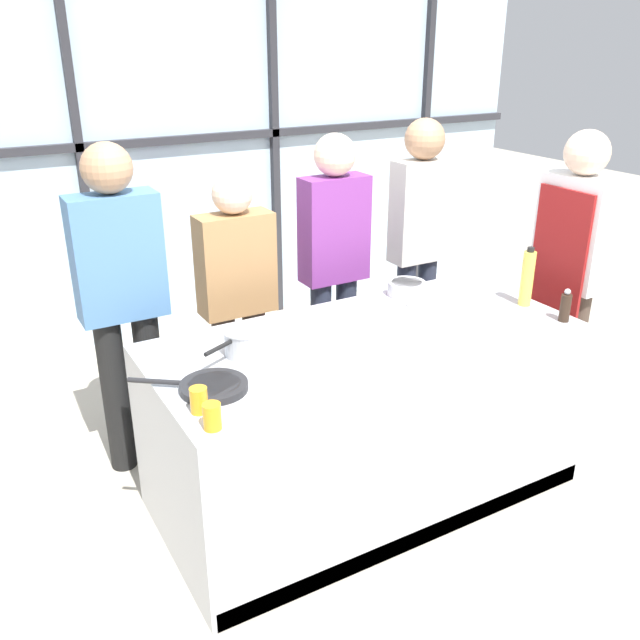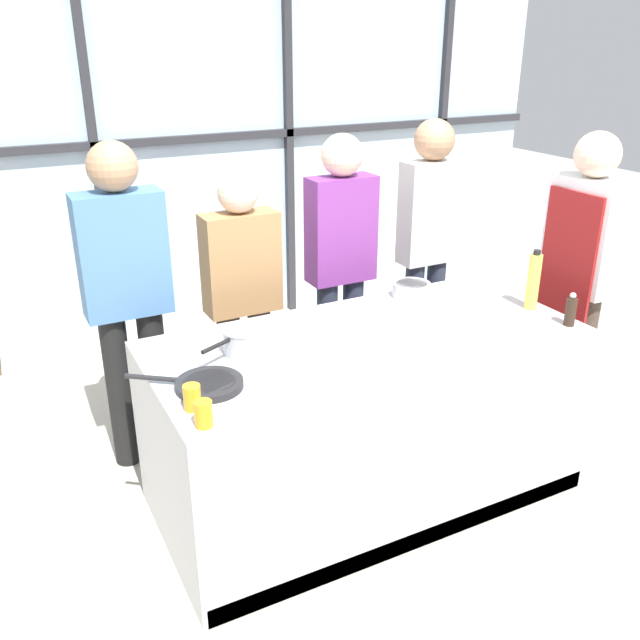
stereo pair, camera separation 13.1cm
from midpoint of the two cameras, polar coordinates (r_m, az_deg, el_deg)
name	(u,v)px [view 2 (the right image)]	position (r m, az deg, el deg)	size (l,w,h in m)	color
ground_plane	(365,490)	(3.79, 4.80, -14.11)	(18.00, 18.00, 0.00)	#BCB29E
back_window_wall	(197,156)	(5.47, -9.64, 13.47)	(6.40, 0.10, 2.80)	silver
demo_island	(367,418)	(3.53, 5.04, -8.25)	(2.15, 1.01, 0.91)	#B7BABF
chef	(579,267)	(4.23, 21.82, 4.12)	(0.25, 0.45, 1.80)	#47382D
spectator_far_left	(127,289)	(3.69, -14.99, 2.50)	(0.45, 0.25, 1.81)	black
spectator_center_left	(242,293)	(3.91, -5.59, 2.26)	(0.43, 0.22, 1.60)	#47382D
spectator_center_right	(341,258)	(4.13, 2.68, 5.26)	(0.41, 0.25, 1.76)	#232838
spectator_far_right	(428,237)	(4.47, 9.94, 6.90)	(0.39, 0.25, 1.81)	#232838
frying_pan	(207,384)	(2.88, -8.19, -5.35)	(0.45, 0.37, 0.04)	#232326
saucepan	(242,340)	(3.14, -5.37, -1.73)	(0.33, 0.21, 0.12)	silver
white_plate	(433,307)	(3.73, 10.53, 1.11)	(0.25, 0.25, 0.01)	white
mixing_bowl	(411,289)	(3.86, 8.68, 2.57)	(0.22, 0.22, 0.08)	silver
oil_bottle	(533,281)	(3.80, 18.48, 3.12)	(0.07, 0.07, 0.33)	#E0CC4C
pepper_grinder	(571,311)	(3.67, 21.33, 0.72)	(0.05, 0.05, 0.18)	#332319
juice_glass_near	(203,414)	(2.59, -8.35, -7.84)	(0.07, 0.07, 0.11)	orange
juice_glass_far	(192,397)	(2.71, -9.35, -6.47)	(0.07, 0.07, 0.11)	orange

